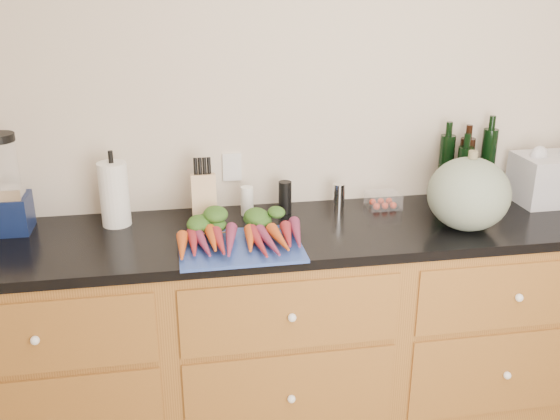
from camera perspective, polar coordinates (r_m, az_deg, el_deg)
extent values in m
cube|color=beige|center=(2.80, 7.87, 8.22)|extent=(4.10, 0.05, 2.60)
cube|color=brown|center=(2.82, 8.98, -10.37)|extent=(3.60, 0.60, 0.90)
cube|color=brown|center=(2.36, -21.43, -10.84)|extent=(0.82, 0.01, 0.28)
sphere|color=white|center=(2.34, -21.50, -11.04)|extent=(0.03, 0.03, 0.03)
cube|color=brown|center=(2.33, 1.04, -9.63)|extent=(0.82, 0.01, 0.28)
sphere|color=white|center=(2.32, 1.11, -9.82)|extent=(0.03, 0.03, 0.03)
cube|color=brown|center=(2.53, 0.98, -16.68)|extent=(0.82, 0.01, 0.38)
sphere|color=white|center=(2.52, 1.05, -16.89)|extent=(0.03, 0.03, 0.03)
cube|color=brown|center=(2.63, 20.86, -7.34)|extent=(0.82, 0.01, 0.28)
sphere|color=white|center=(2.62, 21.03, -7.49)|extent=(0.03, 0.03, 0.03)
cube|color=brown|center=(2.81, 19.91, -13.85)|extent=(0.82, 0.01, 0.38)
sphere|color=white|center=(2.80, 20.07, -14.02)|extent=(0.03, 0.03, 0.03)
cube|color=black|center=(2.62, 9.55, -1.51)|extent=(3.64, 0.62, 0.04)
cube|color=#2A479F|center=(2.33, -3.65, -3.37)|extent=(0.46, 0.35, 0.01)
cone|color=#CF4F18|center=(2.29, -8.88, -3.25)|extent=(0.05, 0.22, 0.05)
cone|color=maroon|center=(2.29, -7.99, -3.20)|extent=(0.05, 0.22, 0.05)
cone|color=#7E274B|center=(2.29, -7.10, -3.14)|extent=(0.05, 0.22, 0.05)
cone|color=#CF4F18|center=(2.29, -6.21, -3.09)|extent=(0.05, 0.22, 0.05)
cone|color=maroon|center=(2.30, -5.32, -3.03)|extent=(0.05, 0.22, 0.05)
cone|color=#7E274B|center=(2.30, -4.44, -2.98)|extent=(0.05, 0.22, 0.05)
ellipsoid|color=#204717|center=(2.44, -6.90, -1.33)|extent=(0.22, 0.13, 0.07)
cone|color=#CF4F18|center=(2.30, -2.78, -2.87)|extent=(0.05, 0.22, 0.05)
cone|color=maroon|center=(2.31, -1.90, -2.81)|extent=(0.05, 0.22, 0.05)
cone|color=#7E274B|center=(2.31, -1.03, -2.75)|extent=(0.05, 0.22, 0.05)
cone|color=#CF4F18|center=(2.32, -0.15, -2.69)|extent=(0.05, 0.22, 0.05)
cone|color=maroon|center=(2.32, 0.71, -2.63)|extent=(0.05, 0.22, 0.05)
cone|color=#7E274B|center=(2.33, 1.58, -2.58)|extent=(0.05, 0.22, 0.05)
ellipsoid|color=#204717|center=(2.46, -1.21, -0.98)|extent=(0.22, 0.13, 0.07)
ellipsoid|color=slate|center=(2.57, 16.87, 1.41)|extent=(0.32, 0.32, 0.29)
cube|color=#0E1941|center=(2.68, -23.47, -0.31)|extent=(0.16, 0.16, 0.15)
cube|color=silver|center=(2.62, -23.90, 1.44)|extent=(0.14, 0.09, 0.05)
cylinder|color=white|center=(2.62, -24.07, 3.62)|extent=(0.12, 0.12, 0.20)
cylinder|color=white|center=(2.59, -14.91, 1.41)|extent=(0.12, 0.12, 0.26)
cube|color=tan|center=(2.57, -6.97, 1.07)|extent=(0.10, 0.10, 0.20)
cylinder|color=white|center=(2.63, -3.03, 0.83)|extent=(0.05, 0.05, 0.12)
cylinder|color=black|center=(2.65, 0.46, 1.18)|extent=(0.06, 0.06, 0.14)
cylinder|color=silver|center=(2.71, 5.41, 1.22)|extent=(0.05, 0.05, 0.12)
cube|color=white|center=(2.76, 9.41, 0.89)|extent=(0.14, 0.11, 0.07)
cylinder|color=black|center=(2.88, 14.88, 3.72)|extent=(0.07, 0.07, 0.30)
cylinder|color=black|center=(2.93, 16.56, 3.66)|extent=(0.07, 0.07, 0.28)
cylinder|color=black|center=(2.96, 18.42, 4.03)|extent=(0.07, 0.07, 0.32)
cylinder|color=black|center=(2.86, 16.42, 3.03)|extent=(0.07, 0.07, 0.26)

